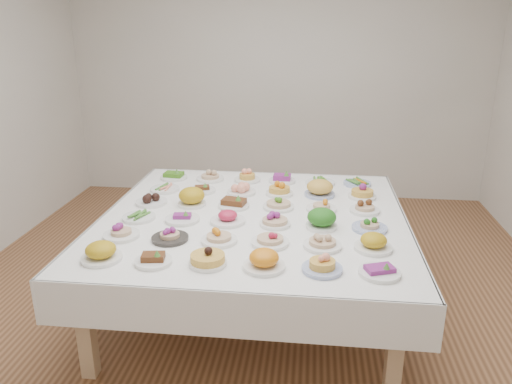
# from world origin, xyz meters

# --- Properties ---
(room_envelope) EXTENTS (5.02, 5.02, 2.81)m
(room_envelope) POSITION_xyz_m (0.00, 0.00, 1.83)
(room_envelope) COLOR #94633E
(room_envelope) RESTS_ON ground
(display_table) EXTENTS (2.21, 2.21, 0.75)m
(display_table) POSITION_xyz_m (0.03, -0.18, 0.68)
(display_table) COLOR white
(display_table) RESTS_ON ground
(dish_0) EXTENTS (0.27, 0.27, 0.15)m
(dish_0) POSITION_xyz_m (-0.78, -1.00, 0.83)
(dish_0) COLOR white
(dish_0) RESTS_ON display_table
(dish_1) EXTENTS (0.22, 0.22, 0.09)m
(dish_1) POSITION_xyz_m (-0.46, -1.00, 0.78)
(dish_1) COLOR white
(dish_1) RESTS_ON display_table
(dish_2) EXTENTS (0.24, 0.23, 0.14)m
(dish_2) POSITION_xyz_m (-0.14, -0.99, 0.82)
(dish_2) COLOR white
(dish_2) RESTS_ON display_table
(dish_3) EXTENTS (0.26, 0.26, 0.14)m
(dish_3) POSITION_xyz_m (0.19, -0.99, 0.82)
(dish_3) COLOR white
(dish_3) RESTS_ON display_table
(dish_4) EXTENTS (0.23, 0.23, 0.12)m
(dish_4) POSITION_xyz_m (0.52, -0.99, 0.80)
(dish_4) COLOR #4C66B2
(dish_4) RESTS_ON display_table
(dish_5) EXTENTS (0.23, 0.23, 0.09)m
(dish_5) POSITION_xyz_m (0.83, -0.99, 0.79)
(dish_5) COLOR white
(dish_5) RESTS_ON display_table
(dish_6) EXTENTS (0.23, 0.23, 0.13)m
(dish_6) POSITION_xyz_m (-0.79, -0.66, 0.81)
(dish_6) COLOR white
(dish_6) RESTS_ON display_table
(dish_7) EXTENTS (0.23, 0.23, 0.12)m
(dish_7) POSITION_xyz_m (-0.46, -0.67, 0.80)
(dish_7) COLOR #2C2927
(dish_7) RESTS_ON display_table
(dish_8) EXTENTS (0.23, 0.23, 0.12)m
(dish_8) POSITION_xyz_m (-0.14, -0.67, 0.81)
(dish_8) COLOR white
(dish_8) RESTS_ON display_table
(dish_9) EXTENTS (0.24, 0.24, 0.13)m
(dish_9) POSITION_xyz_m (0.19, -0.66, 0.81)
(dish_9) COLOR white
(dish_9) RESTS_ON display_table
(dish_10) EXTENTS (0.25, 0.25, 0.14)m
(dish_10) POSITION_xyz_m (0.52, -0.67, 0.82)
(dish_10) COLOR white
(dish_10) RESTS_ON display_table
(dish_11) EXTENTS (0.23, 0.23, 0.12)m
(dish_11) POSITION_xyz_m (0.83, -0.67, 0.80)
(dish_11) COLOR white
(dish_11) RESTS_ON display_table
(dish_12) EXTENTS (0.23, 0.23, 0.06)m
(dish_12) POSITION_xyz_m (-0.78, -0.34, 0.77)
(dish_12) COLOR white
(dish_12) RESTS_ON display_table
(dish_13) EXTENTS (0.24, 0.24, 0.09)m
(dish_13) POSITION_xyz_m (-0.46, -0.34, 0.79)
(dish_13) COLOR white
(dish_13) RESTS_ON display_table
(dish_14) EXTENTS (0.24, 0.24, 0.13)m
(dish_14) POSITION_xyz_m (-0.14, -0.34, 0.81)
(dish_14) COLOR white
(dish_14) RESTS_ON display_table
(dish_15) EXTENTS (0.22, 0.22, 0.12)m
(dish_15) POSITION_xyz_m (0.20, -0.35, 0.81)
(dish_15) COLOR white
(dish_15) RESTS_ON display_table
(dish_16) EXTENTS (0.22, 0.22, 0.14)m
(dish_16) POSITION_xyz_m (0.52, -0.35, 0.82)
(dish_16) COLOR white
(dish_16) RESTS_ON display_table
(dish_17) EXTENTS (0.24, 0.24, 0.11)m
(dish_17) POSITION_xyz_m (0.84, -0.35, 0.80)
(dish_17) COLOR #4C66B2
(dish_17) RESTS_ON display_table
(dish_18) EXTENTS (0.24, 0.24, 0.11)m
(dish_18) POSITION_xyz_m (-0.79, -0.03, 0.80)
(dish_18) COLOR white
(dish_18) RESTS_ON display_table
(dish_19) EXTENTS (0.22, 0.22, 0.14)m
(dish_19) POSITION_xyz_m (-0.47, -0.03, 0.82)
(dish_19) COLOR white
(dish_19) RESTS_ON display_table
(dish_20) EXTENTS (0.23, 0.23, 0.11)m
(dish_20) POSITION_xyz_m (-0.14, -0.03, 0.80)
(dish_20) COLOR white
(dish_20) RESTS_ON display_table
(dish_21) EXTENTS (0.24, 0.24, 0.14)m
(dish_21) POSITION_xyz_m (0.20, -0.01, 0.82)
(dish_21) COLOR white
(dish_21) RESTS_ON display_table
(dish_22) EXTENTS (0.23, 0.23, 0.11)m
(dish_22) POSITION_xyz_m (0.52, -0.02, 0.79)
(dish_22) COLOR white
(dish_22) RESTS_ON display_table
(dish_23) EXTENTS (0.22, 0.22, 0.13)m
(dish_23) POSITION_xyz_m (0.84, -0.02, 0.81)
(dish_23) COLOR white
(dish_23) RESTS_ON display_table
(dish_24) EXTENTS (0.24, 0.24, 0.05)m
(dish_24) POSITION_xyz_m (-0.78, 0.30, 0.77)
(dish_24) COLOR white
(dish_24) RESTS_ON display_table
(dish_25) EXTENTS (0.22, 0.22, 0.09)m
(dish_25) POSITION_xyz_m (-0.46, 0.30, 0.78)
(dish_25) COLOR white
(dish_25) RESTS_ON display_table
(dish_26) EXTENTS (0.23, 0.23, 0.11)m
(dish_26) POSITION_xyz_m (-0.13, 0.30, 0.80)
(dish_26) COLOR white
(dish_26) RESTS_ON display_table
(dish_27) EXTENTS (0.22, 0.22, 0.13)m
(dish_27) POSITION_xyz_m (0.18, 0.30, 0.81)
(dish_27) COLOR white
(dish_27) RESTS_ON display_table
(dish_28) EXTENTS (0.24, 0.24, 0.16)m
(dish_28) POSITION_xyz_m (0.51, 0.31, 0.83)
(dish_28) COLOR #4C66B2
(dish_28) RESTS_ON display_table
(dish_29) EXTENTS (0.22, 0.22, 0.13)m
(dish_29) POSITION_xyz_m (0.85, 0.30, 0.81)
(dish_29) COLOR white
(dish_29) RESTS_ON display_table
(dish_30) EXTENTS (0.24, 0.24, 0.11)m
(dish_30) POSITION_xyz_m (-0.79, 0.63, 0.80)
(dish_30) COLOR white
(dish_30) RESTS_ON display_table
(dish_31) EXTENTS (0.24, 0.24, 0.14)m
(dish_31) POSITION_xyz_m (-0.46, 0.62, 0.82)
(dish_31) COLOR white
(dish_31) RESTS_ON display_table
(dish_32) EXTENTS (0.22, 0.22, 0.13)m
(dish_32) POSITION_xyz_m (-0.13, 0.63, 0.81)
(dish_32) COLOR white
(dish_32) RESTS_ON display_table
(dish_33) EXTENTS (0.23, 0.23, 0.11)m
(dish_33) POSITION_xyz_m (0.18, 0.64, 0.80)
(dish_33) COLOR white
(dish_33) RESTS_ON display_table
(dish_34) EXTENTS (0.25, 0.25, 0.06)m
(dish_34) POSITION_xyz_m (0.52, 0.62, 0.78)
(dish_34) COLOR white
(dish_34) RESTS_ON display_table
(dish_35) EXTENTS (0.26, 0.24, 0.06)m
(dish_35) POSITION_xyz_m (0.83, 0.63, 0.78)
(dish_35) COLOR #4C66B2
(dish_35) RESTS_ON display_table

